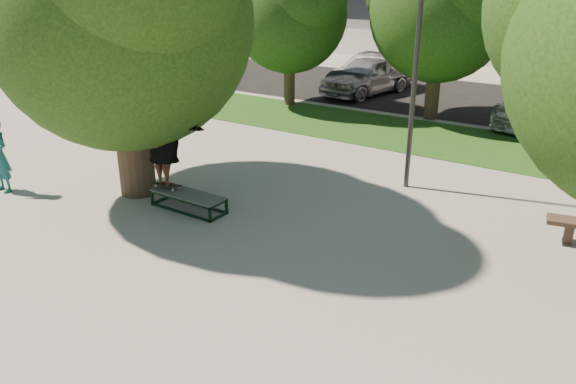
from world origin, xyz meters
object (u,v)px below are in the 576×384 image
Objects in this scene: car_dark at (373,73)px; car_grey at (547,87)px; lamppost at (416,58)px; car_silver_a at (367,75)px; car_silver_b at (545,101)px; grind_box at (188,201)px; tree_left at (120,0)px.

car_grey is (7.01, 1.10, -0.07)m from car_dark.
car_silver_a is at bearing 121.45° from lamppost.
car_dark reaches higher than car_grey.
lamppost is 1.25× the size of car_dark.
car_grey is at bearing 105.19° from car_silver_b.
car_silver_a is at bearing 99.81° from grind_box.
tree_left reaches higher than lamppost.
lamppost is 12.23m from car_dark.
car_dark reaches higher than car_silver_b.
tree_left is 17.05m from car_grey.
car_silver_b is (0.49, -2.93, 0.05)m from car_grey.
tree_left is at bearing -79.46° from car_dark.
tree_left is 1.16× the size of lamppost.
car_grey is at bearing 16.64° from car_dark.
car_silver_a reaches higher than car_dark.
tree_left reaches higher than grind_box.
car_dark is (-0.14, 0.81, -0.01)m from car_silver_a.
tree_left reaches higher than car_dark.
tree_left is 13.98m from car_silver_a.
tree_left is 1.32× the size of car_silver_b.
car_grey is (6.31, 15.41, -3.69)m from tree_left.
car_silver_a is 7.44m from car_silver_b.
car_silver_b reaches higher than car_grey.
grind_box is 0.34× the size of car_grey.
lamppost reaches higher than grind_box.
car_silver_a is at bearing -173.60° from car_grey.
car_silver_a reaches higher than car_silver_b.
car_dark is (-6.00, 10.40, -2.35)m from lamppost.
tree_left is 4.60m from grind_box.
car_dark is 7.10m from car_grey.
grind_box is at bearing -115.30° from car_grey.
lamppost is 6.13m from grind_box.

